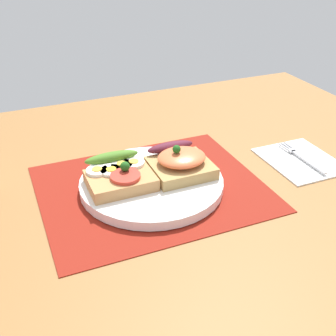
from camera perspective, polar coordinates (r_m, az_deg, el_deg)
ground_plane at (r=74.27cm, az=-2.14°, el=-3.79°), size 120.00×90.00×3.20cm
placemat at (r=73.31cm, az=-2.16°, el=-2.65°), size 36.94×30.46×0.30cm
plate at (r=72.81cm, az=-2.18°, el=-2.02°), size 24.08×24.08×1.59cm
sandwich_egg_tomato at (r=71.04cm, az=-6.51°, el=-0.87°), size 10.57×9.54×4.27cm
sandwich_salmon at (r=73.26cm, az=1.70°, el=0.69°), size 10.12×10.59×5.46cm
napkin at (r=85.28cm, az=17.07°, el=1.06°), size 12.56×14.78×0.60cm
fork at (r=85.50cm, az=17.10°, el=1.48°), size 1.62×13.07×0.32cm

